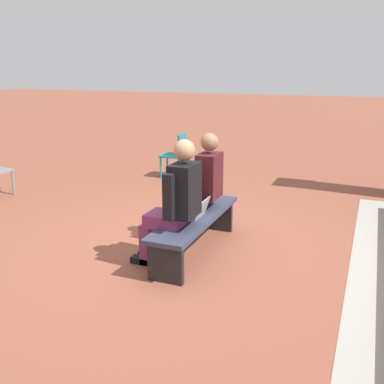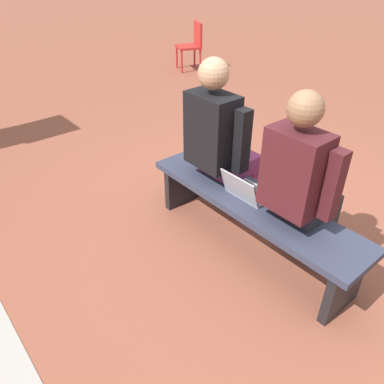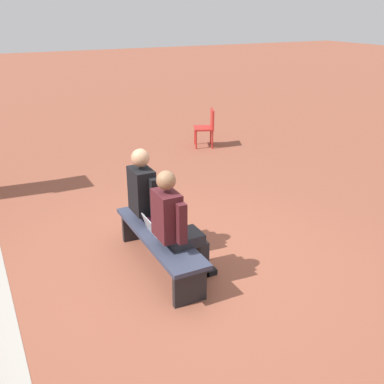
{
  "view_description": "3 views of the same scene",
  "coord_description": "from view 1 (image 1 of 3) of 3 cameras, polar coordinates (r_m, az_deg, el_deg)",
  "views": [
    {
      "loc": [
        4.53,
        1.96,
        2.07
      ],
      "look_at": [
        -0.09,
        0.08,
        0.68
      ],
      "focal_mm": 42.0,
      "sensor_mm": 36.0,
      "label": 1
    },
    {
      "loc": [
        -1.38,
        1.96,
        1.98
      ],
      "look_at": [
        0.18,
        0.66,
        0.65
      ],
      "focal_mm": 35.0,
      "sensor_mm": 36.0,
      "label": 2
    },
    {
      "loc": [
        -4.27,
        1.96,
        2.9
      ],
      "look_at": [
        0.13,
        -0.28,
        0.86
      ],
      "focal_mm": 42.0,
      "sensor_mm": 36.0,
      "label": 3
    }
  ],
  "objects": [
    {
      "name": "ground_plane",
      "position": [
        5.35,
        -1.19,
        -7.12
      ],
      "size": [
        60.0,
        60.0,
        0.0
      ],
      "primitive_type": "plane",
      "color": "brown"
    },
    {
      "name": "concrete_strip",
      "position": [
        4.92,
        21.49,
        -10.35
      ],
      "size": [
        6.0,
        0.4,
        0.01
      ],
      "primitive_type": "cube",
      "color": "#A8A399",
      "rests_on": "ground"
    },
    {
      "name": "bench",
      "position": [
        5.1,
        0.45,
        -4.01
      ],
      "size": [
        1.8,
        0.44,
        0.45
      ],
      "color": "#33384C",
      "rests_on": "ground"
    },
    {
      "name": "person_student",
      "position": [
        5.32,
        1.11,
        0.88
      ],
      "size": [
        0.54,
        0.68,
        1.34
      ],
      "color": "#232328",
      "rests_on": "ground"
    },
    {
      "name": "person_adult",
      "position": [
        4.66,
        -2.18,
        -1.09
      ],
      "size": [
        0.56,
        0.71,
        1.38
      ],
      "color": "#7F2D5B",
      "rests_on": "ground"
    },
    {
      "name": "laptop",
      "position": [
        5.01,
        0.39,
        -2.61
      ],
      "size": [
        0.32,
        0.29,
        0.21
      ],
      "color": "#9EA0A5",
      "rests_on": "bench"
    },
    {
      "name": "plastic_chair_far_left",
      "position": [
        8.64,
        -2.0,
        5.04
      ],
      "size": [
        0.45,
        0.45,
        0.84
      ],
      "color": "teal",
      "rests_on": "ground"
    }
  ]
}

